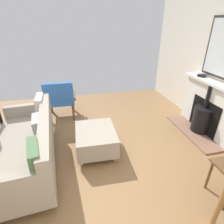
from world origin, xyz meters
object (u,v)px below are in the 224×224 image
(ottoman, at_px, (96,138))
(armchair_accent, at_px, (60,98))
(fireplace, at_px, (208,111))
(sofa, at_px, (29,145))
(mantel_bowl_near, at_px, (201,75))

(ottoman, distance_m, armchair_accent, 1.47)
(fireplace, bearing_deg, sofa, 4.39)
(mantel_bowl_near, xyz_separation_m, sofa, (3.19, 0.65, -0.68))
(mantel_bowl_near, distance_m, armchair_accent, 2.94)
(sofa, relative_size, ottoman, 2.47)
(fireplace, bearing_deg, mantel_bowl_near, -92.02)
(mantel_bowl_near, bearing_deg, armchair_accent, -15.79)
(mantel_bowl_near, distance_m, sofa, 3.33)
(fireplace, xyz_separation_m, mantel_bowl_near, (-0.01, -0.41, 0.59))
(mantel_bowl_near, height_order, ottoman, mantel_bowl_near)
(armchair_accent, bearing_deg, sofa, 74.14)
(fireplace, height_order, ottoman, fireplace)
(sofa, height_order, ottoman, sofa)
(ottoman, xyz_separation_m, armchair_accent, (0.59, -1.33, 0.25))
(fireplace, relative_size, sofa, 0.76)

